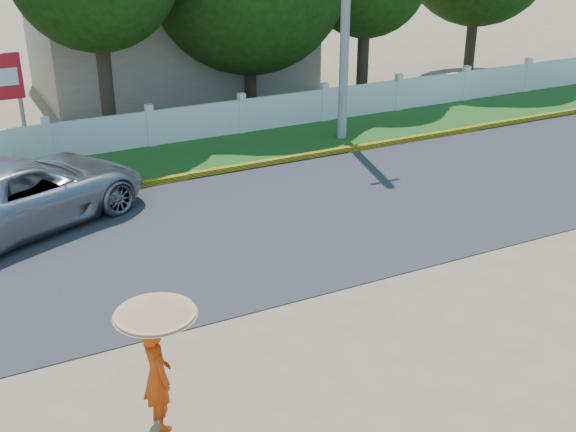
# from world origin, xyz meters

# --- Properties ---
(ground) EXTENTS (120.00, 120.00, 0.00)m
(ground) POSITION_xyz_m (0.00, 0.00, 0.00)
(ground) COLOR #9E8460
(ground) RESTS_ON ground
(road) EXTENTS (60.00, 7.00, 0.02)m
(road) POSITION_xyz_m (0.00, 4.50, 0.01)
(road) COLOR #38383A
(road) RESTS_ON ground
(grass_verge) EXTENTS (60.00, 3.50, 0.03)m
(grass_verge) POSITION_xyz_m (0.00, 9.75, 0.01)
(grass_verge) COLOR #2D601E
(grass_verge) RESTS_ON ground
(curb) EXTENTS (40.00, 0.18, 0.16)m
(curb) POSITION_xyz_m (0.00, 8.05, 0.08)
(curb) COLOR yellow
(curb) RESTS_ON ground
(fence) EXTENTS (40.00, 0.10, 1.10)m
(fence) POSITION_xyz_m (0.00, 11.20, 0.55)
(fence) COLOR silver
(fence) RESTS_ON ground
(building_near) EXTENTS (10.00, 6.00, 3.20)m
(building_near) POSITION_xyz_m (3.00, 18.00, 1.60)
(building_near) COLOR #B7AD99
(building_near) RESTS_ON ground
(vehicle) EXTENTS (6.30, 4.75, 1.59)m
(vehicle) POSITION_xyz_m (-4.24, 6.90, 0.79)
(vehicle) COLOR #97989E
(vehicle) RESTS_ON ground
(monk_with_parasol) EXTENTS (1.14, 1.14, 2.08)m
(monk_with_parasol) POSITION_xyz_m (-3.61, -1.16, 1.36)
(monk_with_parasol) COLOR #D7410B
(monk_with_parasol) RESTS_ON ground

